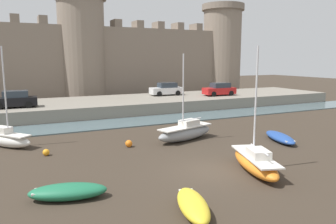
% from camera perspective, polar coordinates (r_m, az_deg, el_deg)
% --- Properties ---
extents(ground_plane, '(160.00, 160.00, 0.00)m').
position_cam_1_polar(ground_plane, '(18.00, 7.38, -10.19)').
color(ground_plane, '#382D23').
extents(water_channel, '(80.00, 4.50, 0.10)m').
position_cam_1_polar(water_channel, '(30.99, -7.57, -1.83)').
color(water_channel, slate).
rests_on(water_channel, ground).
extents(quay_road, '(59.62, 10.00, 1.33)m').
position_cam_1_polar(quay_road, '(37.77, -11.00, 1.02)').
color(quay_road, gray).
rests_on(quay_road, ground).
extents(castle, '(54.75, 7.13, 17.99)m').
position_cam_1_polar(castle, '(48.66, -14.71, 9.75)').
color(castle, gray).
rests_on(castle, ground).
extents(rowboat_foreground_centre, '(3.52, 2.11, 0.67)m').
position_cam_1_polar(rowboat_foreground_centre, '(15.08, -17.03, -13.06)').
color(rowboat_foreground_centre, '#1E6B47').
rests_on(rowboat_foreground_centre, ground).
extents(sailboat_foreground_left, '(5.32, 2.80, 6.34)m').
position_cam_1_polar(sailboat_foreground_left, '(24.30, 3.09, -3.48)').
color(sailboat_foreground_left, gray).
rests_on(sailboat_foreground_left, ground).
extents(sailboat_midflat_left, '(2.81, 5.10, 6.64)m').
position_cam_1_polar(sailboat_midflat_left, '(18.20, 14.94, -8.38)').
color(sailboat_midflat_left, orange).
rests_on(sailboat_midflat_left, ground).
extents(sailboat_near_channel_right, '(3.59, 4.05, 6.80)m').
position_cam_1_polar(sailboat_near_channel_right, '(25.05, -26.33, -4.14)').
color(sailboat_near_channel_right, silver).
rests_on(sailboat_near_channel_right, ground).
extents(rowboat_midflat_centre, '(2.41, 4.07, 0.57)m').
position_cam_1_polar(rowboat_midflat_centre, '(25.36, 18.92, -4.16)').
color(rowboat_midflat_centre, '#234793').
rests_on(rowboat_midflat_centre, ground).
extents(rowboat_near_channel_left, '(1.91, 3.29, 0.68)m').
position_cam_1_polar(rowboat_near_channel_left, '(13.28, 4.36, -15.79)').
color(rowboat_near_channel_left, yellow).
rests_on(rowboat_near_channel_left, ground).
extents(mooring_buoy_near_shore, '(0.49, 0.49, 0.49)m').
position_cam_1_polar(mooring_buoy_near_shore, '(22.61, -6.84, -5.48)').
color(mooring_buoy_near_shore, orange).
rests_on(mooring_buoy_near_shore, ground).
extents(mooring_buoy_mid_mud, '(0.42, 0.42, 0.42)m').
position_cam_1_polar(mooring_buoy_mid_mud, '(21.88, -20.47, -6.61)').
color(mooring_buoy_mid_mud, orange).
rests_on(mooring_buoy_mid_mud, ground).
extents(car_quay_centre_east, '(4.17, 2.02, 1.62)m').
position_cam_1_polar(car_quay_centre_east, '(34.56, -25.16, 1.97)').
color(car_quay_centre_east, black).
rests_on(car_quay_centre_east, quay_road).
extents(car_quay_centre_west, '(4.17, 2.02, 1.62)m').
position_cam_1_polar(car_quay_centre_west, '(41.95, -0.27, 3.99)').
color(car_quay_centre_west, silver).
rests_on(car_quay_centre_west, quay_road).
extents(car_quay_east, '(4.17, 2.02, 1.62)m').
position_cam_1_polar(car_quay_east, '(42.22, 8.94, 3.91)').
color(car_quay_east, red).
rests_on(car_quay_east, quay_road).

